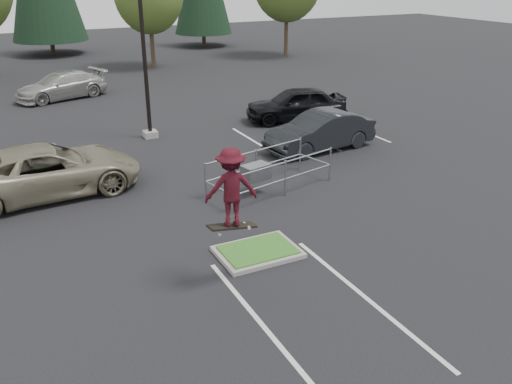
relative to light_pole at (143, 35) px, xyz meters
name	(u,v)px	position (x,y,z in m)	size (l,w,h in m)	color
ground	(258,254)	(-0.50, -12.00, -4.56)	(120.00, 120.00, 0.00)	black
grass_median	(258,251)	(-0.50, -12.00, -4.48)	(2.20, 1.60, 0.16)	gray
stall_lines	(148,188)	(-1.85, -5.98, -4.56)	(22.62, 17.60, 0.01)	silver
light_pole	(143,35)	(0.00, 0.00, 0.00)	(0.70, 0.60, 10.12)	gray
cart_corral	(259,171)	(1.50, -8.12, -3.76)	(4.75, 2.61, 1.28)	gray
skateboarder	(231,188)	(-1.70, -13.00, -2.00)	(1.36, 0.96, 2.11)	black
car_l_tan	(48,171)	(-5.00, -5.00, -3.69)	(2.87, 6.22, 1.73)	gray
car_r_charc	(320,131)	(6.00, -5.00, -3.75)	(1.70, 4.89, 1.61)	black
car_r_black	(297,104)	(7.50, -0.50, -3.70)	(2.03, 5.03, 1.72)	black
car_far_silver	(63,85)	(-2.34, 10.00, -3.78)	(2.17, 5.34, 1.55)	#ABABA6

